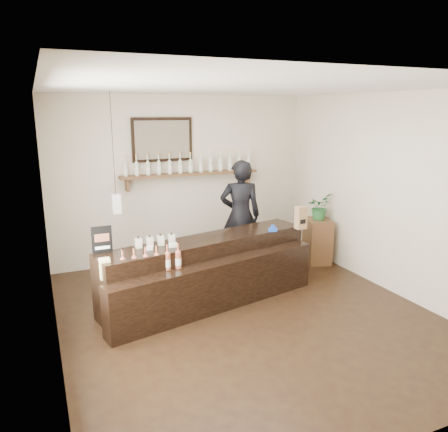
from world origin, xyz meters
name	(u,v)px	position (x,y,z in m)	size (l,w,h in m)	color
ground	(246,314)	(0.00, 0.00, 0.00)	(5.00, 5.00, 0.00)	black
room_shell	(248,183)	(0.00, 0.00, 1.70)	(5.00, 5.00, 5.00)	beige
back_wall_decor	(176,160)	(-0.14, 2.37, 1.75)	(2.66, 0.96, 1.69)	brown
counter	(210,272)	(-0.27, 0.59, 0.40)	(3.11, 1.45, 1.00)	black
promo_sign	(102,240)	(-1.66, 0.61, 1.03)	(0.24, 0.03, 0.34)	black
paper_bag	(301,218)	(1.18, 0.62, 1.02)	(0.16, 0.13, 0.33)	olive
tape_dispenser	(273,229)	(0.73, 0.64, 0.90)	(0.12, 0.07, 0.10)	blue
side_cabinet	(317,241)	(2.00, 1.31, 0.38)	(0.51, 0.60, 0.76)	brown
potted_plant	(319,207)	(2.00, 1.31, 0.98)	(0.40, 0.34, 0.44)	#26612E
shopkeeper	(240,208)	(0.65, 1.55, 1.02)	(0.74, 0.49, 2.03)	black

